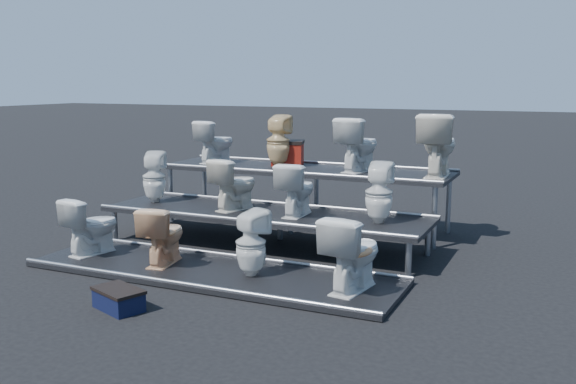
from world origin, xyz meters
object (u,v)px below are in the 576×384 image
at_px(toilet_9, 278,141).
at_px(step_stool, 119,301).
at_px(toilet_3, 353,252).
at_px(toilet_6, 297,189).
at_px(red_crate, 288,155).
at_px(toilet_4, 154,177).
at_px(toilet_2, 251,243).
at_px(toilet_11, 438,145).
at_px(toilet_8, 215,142).
at_px(toilet_5, 235,184).
at_px(toilet_7, 379,193).
at_px(toilet_1, 163,235).
at_px(toilet_10, 358,145).
at_px(toilet_0, 91,225).

bearing_deg(toilet_9, step_stool, 90.33).
relative_size(toilet_3, step_stool, 1.59).
xyz_separation_m(toilet_6, red_crate, (-0.80, 1.50, 0.23)).
distance_m(toilet_4, toilet_6, 2.12).
xyz_separation_m(toilet_2, toilet_11, (1.40, 2.60, 0.86)).
bearing_deg(toilet_8, toilet_11, -165.69).
bearing_deg(toilet_5, toilet_8, -37.27).
bearing_deg(toilet_7, toilet_1, 27.43).
xyz_separation_m(toilet_5, step_stool, (0.19, -2.57, -0.71)).
bearing_deg(toilet_11, toilet_5, 26.98).
bearing_deg(toilet_10, step_stool, 85.13).
relative_size(toilet_4, step_stool, 1.45).
relative_size(toilet_5, toilet_10, 0.89).
bearing_deg(toilet_9, toilet_7, 143.36).
bearing_deg(toilet_3, toilet_8, -31.86).
xyz_separation_m(toilet_0, toilet_8, (0.18, 2.60, 0.78)).
height_order(toilet_6, toilet_9, toilet_9).
distance_m(toilet_10, red_crate, 1.20).
xyz_separation_m(toilet_2, toilet_6, (-0.04, 1.30, 0.37)).
xyz_separation_m(toilet_4, toilet_7, (3.16, 0.00, 0.01)).
distance_m(toilet_7, toilet_11, 1.43).
bearing_deg(red_crate, toilet_7, -55.52).
xyz_separation_m(toilet_6, toilet_10, (0.36, 1.30, 0.44)).
height_order(toilet_10, toilet_11, toilet_11).
xyz_separation_m(toilet_7, step_stool, (-1.73, -2.57, -0.73)).
height_order(toilet_2, toilet_10, toilet_10).
height_order(toilet_1, toilet_9, toilet_9).
bearing_deg(toilet_10, toilet_3, 117.42).
height_order(toilet_0, toilet_10, toilet_10).
height_order(toilet_5, step_stool, toilet_5).
distance_m(toilet_0, toilet_2, 2.14).
relative_size(toilet_0, toilet_7, 0.96).
height_order(toilet_7, toilet_9, toilet_9).
height_order(toilet_8, toilet_9, toilet_9).
relative_size(toilet_9, toilet_10, 1.01).
relative_size(toilet_3, toilet_4, 1.10).
bearing_deg(toilet_5, toilet_3, 161.37).
bearing_deg(toilet_4, toilet_6, 157.42).
relative_size(toilet_2, toilet_10, 0.95).
height_order(toilet_3, toilet_10, toilet_10).
xyz_separation_m(toilet_3, toilet_9, (-2.03, 2.60, 0.80)).
bearing_deg(toilet_6, toilet_0, 29.95).
relative_size(toilet_7, toilet_10, 0.95).
xyz_separation_m(toilet_0, red_crate, (1.30, 2.80, 0.62)).
bearing_deg(toilet_4, toilet_10, -174.89).
bearing_deg(red_crate, toilet_1, -111.99).
distance_m(toilet_5, toilet_6, 0.87).
distance_m(toilet_0, toilet_11, 4.48).
bearing_deg(toilet_8, toilet_0, 100.36).
xyz_separation_m(toilet_5, toilet_8, (-1.05, 1.30, 0.39)).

